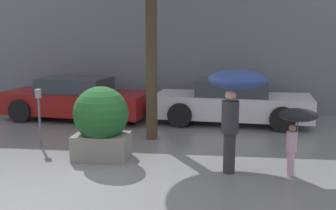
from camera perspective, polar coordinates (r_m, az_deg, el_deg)
name	(u,v)px	position (r m, az deg, el deg)	size (l,w,h in m)	color
ground_plane	(110,174)	(7.98, -7.82, -9.29)	(40.00, 40.00, 0.00)	slate
building_facade	(160,20)	(13.92, -1.12, 11.48)	(18.00, 0.30, 6.00)	slate
planter_box	(101,122)	(8.75, -9.05, -2.24)	(1.14, 1.14, 1.52)	gray
person_adult	(236,89)	(7.78, 9.22, 2.09)	(1.09, 1.09, 1.93)	#2D2D33
person_child	(297,121)	(7.88, 17.06, -2.13)	(0.69, 0.69, 1.25)	#D199B7
parked_car_near	(232,103)	(12.26, 8.68, 0.33)	(4.56, 2.21, 1.26)	silver
parked_car_far	(76,99)	(13.00, -12.39, 0.76)	(4.54, 2.31, 1.26)	maroon
parking_meter	(39,106)	(10.01, -17.10, -0.09)	(0.14, 0.14, 1.33)	#595B60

